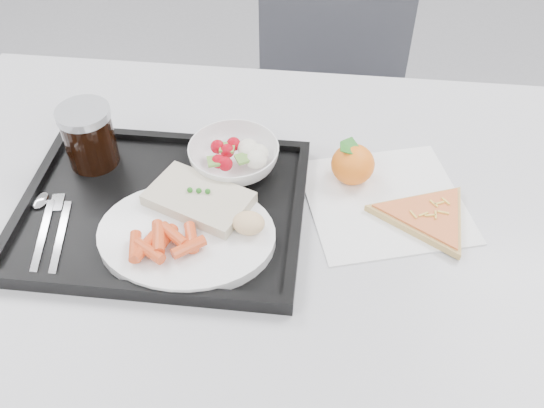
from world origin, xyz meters
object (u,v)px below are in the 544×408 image
object	(u,v)px
tangerine	(353,164)
salad_bowl	(234,158)
chair	(332,76)
dinner_plate	(187,236)
tray	(163,209)
table	(249,231)
cola_glass	(89,135)
pizza_slice	(428,216)

from	to	relation	value
tangerine	salad_bowl	bearing A→B (deg)	-177.40
chair	dinner_plate	world-z (taller)	chair
tray	table	bearing A→B (deg)	15.91
chair	cola_glass	xyz separation A→B (m)	(-0.40, -0.66, 0.28)
dinner_plate	salad_bowl	distance (m)	0.18
tangerine	pizza_slice	distance (m)	0.15
chair	cola_glass	bearing A→B (deg)	-121.13
salad_bowl	cola_glass	distance (m)	0.24
tangerine	pizza_slice	size ratio (longest dim) A/B	0.40
chair	salad_bowl	xyz separation A→B (m)	(-0.16, -0.65, 0.25)
salad_bowl	pizza_slice	size ratio (longest dim) A/B	0.69
dinner_plate	salad_bowl	xyz separation A→B (m)	(0.05, 0.17, 0.01)
table	tangerine	xyz separation A→B (m)	(0.17, 0.08, 0.10)
chair	pizza_slice	distance (m)	0.78
tray	tangerine	distance (m)	0.32
salad_bowl	chair	bearing A→B (deg)	76.58
cola_glass	dinner_plate	bearing A→B (deg)	-39.51
tangerine	pizza_slice	bearing A→B (deg)	-34.50
table	chair	bearing A→B (deg)	80.27
pizza_slice	tangerine	bearing A→B (deg)	145.50
tangerine	pizza_slice	world-z (taller)	tangerine
chair	dinner_plate	distance (m)	0.88
table	tray	xyz separation A→B (m)	(-0.13, -0.04, 0.08)
table	tangerine	world-z (taller)	tangerine
table	chair	size ratio (longest dim) A/B	1.29
table	dinner_plate	size ratio (longest dim) A/B	4.44
tray	salad_bowl	distance (m)	0.15
tray	tangerine	size ratio (longest dim) A/B	5.13
pizza_slice	salad_bowl	bearing A→B (deg)	166.87
table	cola_glass	xyz separation A→B (m)	(-0.27, 0.06, 0.14)
chair	tangerine	size ratio (longest dim) A/B	10.60
table	salad_bowl	bearing A→B (deg)	115.80
dinner_plate	salad_bowl	bearing A→B (deg)	74.61
tray	cola_glass	xyz separation A→B (m)	(-0.14, 0.10, 0.06)
dinner_plate	tangerine	size ratio (longest dim) A/B	3.08
pizza_slice	tray	bearing A→B (deg)	-176.00
salad_bowl	cola_glass	world-z (taller)	cola_glass
dinner_plate	pizza_slice	world-z (taller)	dinner_plate
tray	tangerine	world-z (taller)	tangerine
chair	tangerine	bearing A→B (deg)	-86.07
tray	dinner_plate	world-z (taller)	dinner_plate
chair	cola_glass	world-z (taller)	chair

